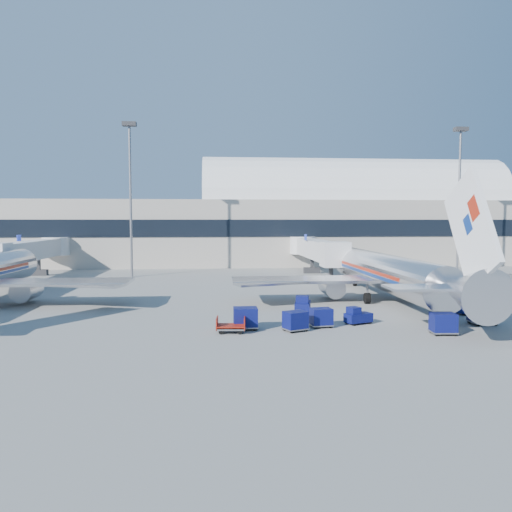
{
  "coord_description": "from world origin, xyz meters",
  "views": [
    {
      "loc": [
        -7.73,
        -44.68,
        8.22
      ],
      "look_at": [
        -3.53,
        6.0,
        4.67
      ],
      "focal_mm": 35.0,
      "sensor_mm": 36.0,
      "label": 1
    }
  ],
  "objects": [
    {
      "name": "barrier_near",
      "position": [
        18.0,
        2.0,
        0.45
      ],
      "size": [
        3.0,
        0.55,
        0.9
      ],
      "primitive_type": "cube",
      "color": "#9E9E96",
      "rests_on": "ground"
    },
    {
      "name": "ground",
      "position": [
        0.0,
        0.0,
        0.0
      ],
      "size": [
        260.0,
        260.0,
        0.0
      ],
      "primitive_type": "plane",
      "color": "gray",
      "rests_on": "ground"
    },
    {
      "name": "airliner_main",
      "position": [
        10.0,
        4.51,
        2.93
      ],
      "size": [
        32.0,
        37.26,
        12.07
      ],
      "color": "silver",
      "rests_on": "ground"
    },
    {
      "name": "cart_open_red",
      "position": [
        -6.56,
        -8.32,
        0.41
      ],
      "size": [
        2.24,
        1.66,
        0.57
      ],
      "rotation": [
        0.0,
        0.0,
        -0.08
      ],
      "color": "slate",
      "rests_on": "ground"
    },
    {
      "name": "mast_west",
      "position": [
        -20.0,
        30.0,
        14.79
      ],
      "size": [
        2.0,
        1.2,
        22.6
      ],
      "color": "slate",
      "rests_on": "ground"
    },
    {
      "name": "cart_solo_far",
      "position": [
        13.52,
        -7.04,
        0.94
      ],
      "size": [
        2.08,
        1.64,
        1.76
      ],
      "rotation": [
        0.0,
        0.0,
        0.06
      ],
      "color": "#0A0F4C",
      "rests_on": "ground"
    },
    {
      "name": "cart_train_c",
      "position": [
        -5.43,
        -7.28,
        0.89
      ],
      "size": [
        1.91,
        1.47,
        1.67
      ],
      "rotation": [
        0.0,
        0.0,
        0.01
      ],
      "color": "#0A0F4C",
      "rests_on": "ground"
    },
    {
      "name": "jetbridge_near",
      "position": [
        7.6,
        30.81,
        3.93
      ],
      "size": [
        4.4,
        27.5,
        6.25
      ],
      "color": "silver",
      "rests_on": "ground"
    },
    {
      "name": "terminal",
      "position": [
        -13.6,
        55.96,
        7.52
      ],
      "size": [
        170.0,
        28.15,
        21.0
      ],
      "color": "#B2AA9E",
      "rests_on": "ground"
    },
    {
      "name": "cart_solo_near",
      "position": [
        8.78,
        -10.2,
        0.84
      ],
      "size": [
        1.87,
        1.47,
        1.57
      ],
      "rotation": [
        0.0,
        0.0,
        -0.06
      ],
      "color": "#0A0F4C",
      "rests_on": "ground"
    },
    {
      "name": "tug_lead",
      "position": [
        3.62,
        -6.04,
        0.64
      ],
      "size": [
        2.4,
        1.8,
        1.41
      ],
      "rotation": [
        0.0,
        0.0,
        0.38
      ],
      "color": "#0A0F4C",
      "rests_on": "ground"
    },
    {
      "name": "barrier_mid",
      "position": [
        21.3,
        2.0,
        0.45
      ],
      "size": [
        3.0,
        0.55,
        0.9
      ],
      "primitive_type": "cube",
      "color": "#9E9E96",
      "rests_on": "ground"
    },
    {
      "name": "jetbridge_mid",
      "position": [
        -34.4,
        30.81,
        3.93
      ],
      "size": [
        4.4,
        27.5,
        6.25
      ],
      "color": "silver",
      "rests_on": "ground"
    },
    {
      "name": "tug_left",
      "position": [
        0.05,
        -1.1,
        0.75
      ],
      "size": [
        1.84,
        2.76,
        1.65
      ],
      "rotation": [
        0.0,
        0.0,
        1.33
      ],
      "color": "#0A0F4C",
      "rests_on": "ground"
    },
    {
      "name": "cart_train_b",
      "position": [
        -1.75,
        -8.2,
        0.8
      ],
      "size": [
        2.08,
        1.87,
        1.49
      ],
      "rotation": [
        0.0,
        0.0,
        0.42
      ],
      "color": "#0A0F4C",
      "rests_on": "ground"
    },
    {
      "name": "tug_right",
      "position": [
        13.52,
        -2.49,
        0.68
      ],
      "size": [
        2.53,
        2.24,
        1.49
      ],
      "rotation": [
        0.0,
        0.0,
        -0.6
      ],
      "color": "#0A0F4C",
      "rests_on": "ground"
    },
    {
      "name": "mast_east",
      "position": [
        30.0,
        30.0,
        14.79
      ],
      "size": [
        2.0,
        1.2,
        22.6
      ],
      "color": "slate",
      "rests_on": "ground"
    },
    {
      "name": "cart_train_a",
      "position": [
        0.48,
        -6.97,
        0.79
      ],
      "size": [
        1.83,
        1.49,
        1.48
      ],
      "rotation": [
        0.0,
        0.0,
        0.13
      ],
      "color": "#0A0F4C",
      "rests_on": "ground"
    }
  ]
}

